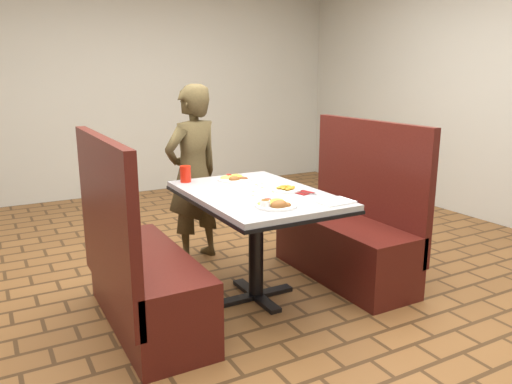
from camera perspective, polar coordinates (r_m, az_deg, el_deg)
room at (r=3.20m, az=-0.00°, el=20.65°), size 7.00×7.04×2.82m
dining_table at (r=3.29m, az=-0.00°, el=-1.63°), size 0.81×1.21×0.75m
booth_bench_left at (r=3.11m, az=-13.14°, el=-9.23°), size 0.47×1.20×1.17m
booth_bench_right at (r=3.82m, az=10.57°, el=-4.79°), size 0.47×1.20×1.17m
diner_person at (r=4.05m, az=-7.21°, el=2.02°), size 0.60×0.49×1.43m
near_dinner_plate at (r=2.90m, az=2.24°, el=-1.21°), size 0.25×0.25×0.08m
far_dinner_plate at (r=3.63m, az=-2.46°, el=1.71°), size 0.25×0.25×0.06m
plantain_plate at (r=3.31m, az=3.50°, el=0.36°), size 0.20×0.20×0.03m
maroon_napkin at (r=3.26m, az=5.45°, el=-0.07°), size 0.13×0.13×0.00m
spoon_utensil at (r=3.23m, az=5.97°, el=-0.16°), size 0.07×0.10×0.00m
red_tumbler at (r=3.59m, az=-8.06°, el=2.05°), size 0.08×0.08×0.12m
paper_napkin at (r=3.04m, az=9.02°, el=-1.10°), size 0.22×0.17×0.01m
knife_utensil at (r=2.90m, az=2.04°, el=-1.54°), size 0.05×0.17×0.00m
fork_utensil at (r=2.90m, az=1.12°, el=-1.54°), size 0.01×0.14×0.00m
lettuce_shreds at (r=3.34m, az=0.10°, el=0.30°), size 0.28×0.32×0.00m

